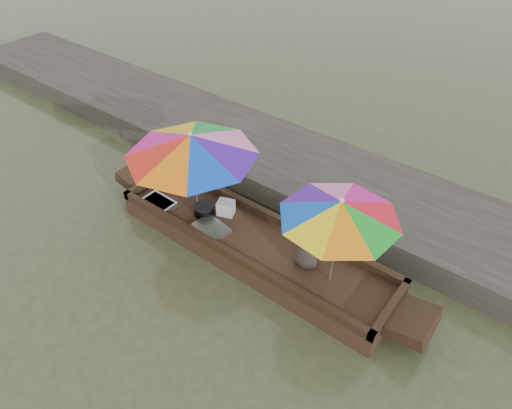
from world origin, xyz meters
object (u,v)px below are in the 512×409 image
Objects in this scene: umbrella_stern at (335,242)px; umbrella_bow at (194,173)px; tray_crayfish at (158,204)px; cooking_pot at (167,180)px; supply_bag at (226,208)px; tray_scallop at (211,228)px; vendor at (308,240)px; charcoal_grill at (204,210)px; boat_hull at (252,246)px.

umbrella_bow is at bearing 180.00° from umbrella_stern.
cooking_pot is at bearing 121.65° from tray_crayfish.
umbrella_bow and umbrella_stern have the same top height.
umbrella_stern is (2.20, -0.21, 0.65)m from supply_bag.
tray_scallop is at bearing -81.08° from supply_bag.
tray_scallop is 0.57× the size of vendor.
cooking_pot is at bearing 164.00° from tray_scallop.
umbrella_stern is (2.67, 0.00, 0.00)m from umbrella_bow.
cooking_pot is at bearing 177.18° from umbrella_stern.
charcoal_grill is at bearing -7.69° from umbrella_bow.
supply_bag is at bearing 164.02° from boat_hull.
boat_hull is at bearing 0.00° from umbrella_bow.
vendor reaches higher than tray_scallop.
cooking_pot is 0.57× the size of tray_crayfish.
tray_crayfish is (-1.83, -0.36, 0.22)m from boat_hull.
charcoal_grill is at bearing -142.02° from supply_bag.
umbrella_stern reaches higher than supply_bag.
tray_crayfish is 0.36× the size of umbrella_stern.
cooking_pot is at bearing 169.82° from charcoal_grill.
umbrella_bow is at bearing 30.14° from tray_crayfish.
tray_scallop is at bearing -14.28° from vendor.
charcoal_grill is 0.33× the size of vendor.
tray_crayfish is 1.17m from tray_scallop.
tray_scallop is at bearing -16.00° from cooking_pot.
umbrella_stern reaches higher than vendor.
charcoal_grill is at bearing 148.70° from tray_scallop.
supply_bag is at bearing -29.81° from vendor.
umbrella_bow is 2.67m from umbrella_stern.
vendor reaches higher than supply_bag.
vendor is (1.67, 0.31, 0.49)m from tray_scallop.
charcoal_grill is 0.72m from umbrella_bow.
supply_bag is 2.30m from umbrella_stern.
boat_hull is 0.83m from supply_bag.
cooking_pot is 1.19m from umbrella_bow.
supply_bag is 1.79m from vendor.
cooking_pot is 1.20× the size of supply_bag.
boat_hull is 2.97× the size of umbrella_stern.
supply_bag is at bearing 27.63° from tray_crayfish.
tray_scallop is 0.27× the size of umbrella_bow.
supply_bag is (0.30, 0.24, 0.05)m from charcoal_grill.
tray_crayfish is 3.39m from umbrella_stern.
charcoal_grill reaches higher than tray_crayfish.
cooking_pot is (-2.16, 0.18, 0.26)m from boat_hull.
supply_bag is at bearing 174.48° from umbrella_stern.
cooking_pot reaches higher than charcoal_grill.
supply_bag reaches higher than tray_scallop.
boat_hull is at bearing 180.00° from umbrella_stern.
umbrella_bow is (-0.17, 0.02, 0.69)m from charcoal_grill.
umbrella_stern reaches higher than cooking_pot.
umbrella_bow is (0.95, -0.18, 0.69)m from cooking_pot.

